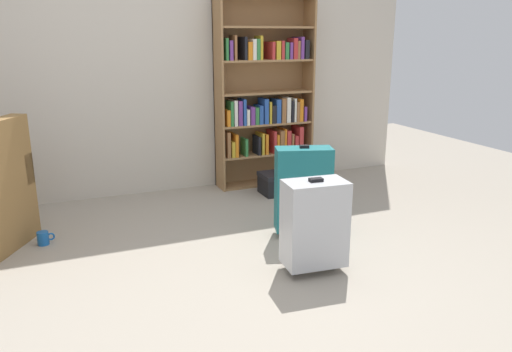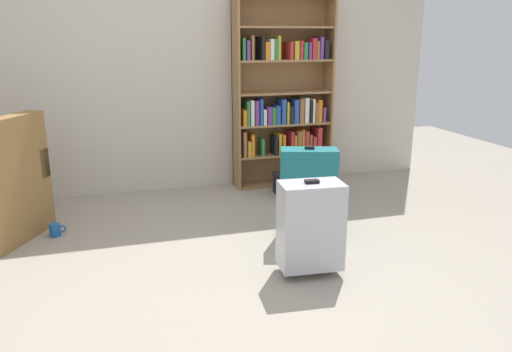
{
  "view_description": "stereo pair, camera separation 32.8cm",
  "coord_description": "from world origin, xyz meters",
  "views": [
    {
      "loc": [
        -1.04,
        -2.56,
        1.44
      ],
      "look_at": [
        0.17,
        0.36,
        0.55
      ],
      "focal_mm": 35.39,
      "sensor_mm": 36.0,
      "label": 1
    },
    {
      "loc": [
        -0.73,
        -2.66,
        1.44
      ],
      "look_at": [
        0.17,
        0.36,
        0.55
      ],
      "focal_mm": 35.39,
      "sensor_mm": 36.0,
      "label": 2
    }
  ],
  "objects": [
    {
      "name": "suitcase_silver",
      "position": [
        0.41,
        -0.01,
        0.32
      ],
      "size": [
        0.4,
        0.26,
        0.61
      ],
      "color": "#B7BABF",
      "rests_on": "ground"
    },
    {
      "name": "back_wall",
      "position": [
        0.0,
        2.09,
        1.3
      ],
      "size": [
        4.93,
        0.1,
        2.6
      ],
      "primitive_type": "cube",
      "color": "beige",
      "rests_on": "ground"
    },
    {
      "name": "storage_box",
      "position": [
        0.92,
        1.53,
        0.11
      ],
      "size": [
        0.4,
        0.27,
        0.2
      ],
      "color": "black",
      "rests_on": "ground"
    },
    {
      "name": "ground_plane",
      "position": [
        0.0,
        0.0,
        0.0
      ],
      "size": [
        8.62,
        8.62,
        0.0
      ],
      "primitive_type": "plane",
      "color": "#9E9384"
    },
    {
      "name": "suitcase_teal",
      "position": [
        0.62,
        0.54,
        0.36
      ],
      "size": [
        0.44,
        0.29,
        0.68
      ],
      "color": "#19666B",
      "rests_on": "ground"
    },
    {
      "name": "mug",
      "position": [
        -1.16,
        1.08,
        0.05
      ],
      "size": [
        0.12,
        0.08,
        0.1
      ],
      "color": "#1959A5",
      "rests_on": "ground"
    },
    {
      "name": "bookshelf",
      "position": [
        0.9,
        1.91,
        0.86
      ],
      "size": [
        0.94,
        0.25,
        1.79
      ],
      "color": "olive",
      "rests_on": "ground"
    }
  ]
}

